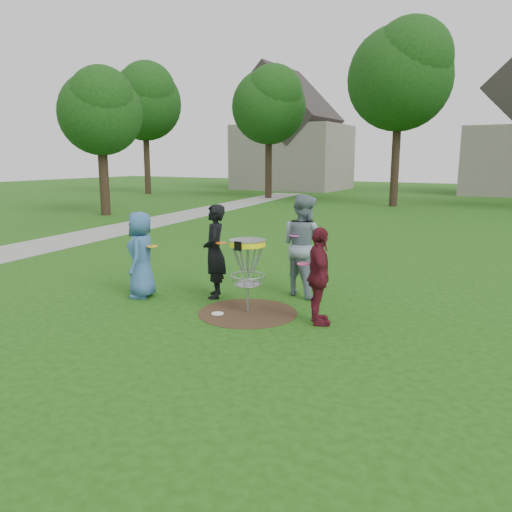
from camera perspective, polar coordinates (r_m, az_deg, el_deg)
The scene contains 11 objects.
ground at distance 9.10m, azimuth -0.94°, elevation -6.51°, with size 100.00×100.00×0.00m, color #19470F.
dirt_patch at distance 9.09m, azimuth -0.94°, elevation -6.49°, with size 1.80×1.80×0.01m, color #47331E.
concrete_path at distance 21.32m, azimuth -13.20°, elevation 3.48°, with size 2.20×40.00×0.02m, color #9E9E99.
player_blue at distance 10.19m, azimuth -12.99°, elevation 0.14°, with size 0.84×0.55×1.73m, color #356093.
player_black at distance 9.93m, azimuth -4.75°, elevation 0.52°, with size 0.68×0.45×1.87m, color black.
player_grey at distance 10.08m, azimuth 5.42°, elevation 1.22°, with size 1.00×0.78×2.06m, color gray.
player_maroon at distance 8.36m, azimuth 7.20°, elevation -2.33°, with size 0.97×0.40×1.65m, color maroon.
disc_on_grass at distance 9.04m, azimuth -4.41°, elevation -6.59°, with size 0.22×0.22×0.02m, color white.
disc_golf_basket at distance 8.84m, azimuth -0.97°, elevation -0.21°, with size 0.66×0.67×1.38m.
held_discs at distance 9.39m, azimuth -1.76°, elevation 1.09°, with size 3.39×1.66×0.27m.
tree_row at distance 28.61m, azimuth 22.60°, elevation 17.29°, with size 51.20×17.42×9.90m.
Camera 1 is at (4.43, -7.45, 2.77)m, focal length 35.00 mm.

